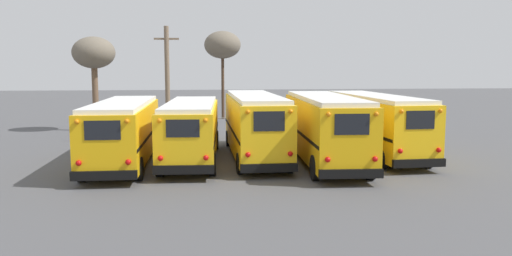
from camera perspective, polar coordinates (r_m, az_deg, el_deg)
ground_plane at (r=25.15m, az=0.07°, el=-3.78°), size 160.00×160.00×0.00m
school_bus_0 at (r=24.93m, az=-14.91°, el=-0.23°), size 2.62×10.18×3.05m
school_bus_1 at (r=25.05m, az=-7.41°, el=-0.08°), size 2.96×9.81×2.98m
school_bus_2 at (r=25.83m, az=-0.16°, el=0.49°), size 2.59×10.61×3.29m
school_bus_3 at (r=24.55m, az=7.86°, el=0.16°), size 2.94×10.34×3.31m
school_bus_4 at (r=27.44m, az=13.42°, el=0.62°), size 2.88×10.45×3.22m
utility_pole at (r=37.27m, az=-10.11°, el=5.70°), size 1.80×0.35×7.65m
bare_tree_0 at (r=38.52m, az=-18.05°, el=8.00°), size 3.08×3.08×6.90m
bare_tree_1 at (r=45.57m, az=-3.85°, el=9.39°), size 3.29×3.29×7.92m
fence_line at (r=32.67m, az=-1.41°, el=0.48°), size 21.05×0.06×1.42m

